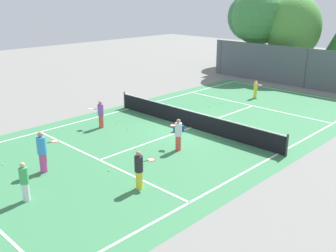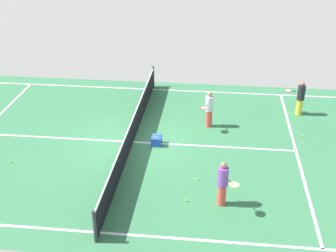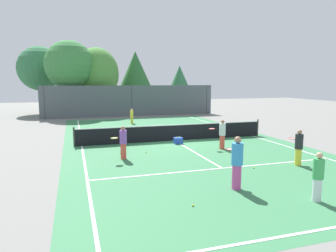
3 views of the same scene
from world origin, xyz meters
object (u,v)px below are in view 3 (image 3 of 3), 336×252
object	(u,v)px
player_0	(132,116)
player_2	(318,176)
tennis_ball_5	(161,125)
tennis_ball_6	(144,140)
ball_crate	(178,141)
tennis_ball_2	(120,153)
player_1	(237,162)
player_5	(299,147)
tennis_ball_0	(146,152)
tennis_ball_7	(254,168)
player_3	(222,134)
player_4	(123,142)
tennis_ball_1	(128,129)
tennis_ball_3	(129,131)
tennis_ball_4	(193,205)

from	to	relation	value
player_0	player_2	size ratio (longest dim) A/B	0.84
tennis_ball_5	tennis_ball_6	xyz separation A→B (m)	(-2.86, -5.99, 0.00)
tennis_ball_5	ball_crate	bearing A→B (deg)	-98.56
ball_crate	tennis_ball_5	xyz separation A→B (m)	(1.11, 7.38, -0.15)
tennis_ball_5	player_2	bearing A→B (deg)	-89.77
player_2	tennis_ball_2	world-z (taller)	player_2
player_1	tennis_ball_5	size ratio (longest dim) A/B	27.51
player_1	player_5	bearing A→B (deg)	24.39
player_1	tennis_ball_0	size ratio (longest dim) A/B	27.51
player_2	tennis_ball_6	world-z (taller)	player_2
player_2	tennis_ball_7	distance (m)	3.73
ball_crate	player_3	bearing A→B (deg)	-47.75
player_4	ball_crate	world-z (taller)	player_4
tennis_ball_2	tennis_ball_7	bearing A→B (deg)	-41.66
tennis_ball_0	tennis_ball_2	size ratio (longest dim) A/B	1.00
player_1	tennis_ball_7	xyz separation A→B (m)	(1.95, 1.96, -0.90)
tennis_ball_1	tennis_ball_2	xyz separation A→B (m)	(-1.78, -7.83, 0.00)
player_1	tennis_ball_6	world-z (taller)	player_1
player_0	player_1	size ratio (longest dim) A/B	0.71
player_0	tennis_ball_1	world-z (taller)	player_0
tennis_ball_2	player_5	bearing A→B (deg)	-32.57
player_5	ball_crate	bearing A→B (deg)	120.03
player_3	tennis_ball_7	xyz separation A→B (m)	(-0.48, -3.86, -0.79)
tennis_ball_3	player_0	bearing A→B (deg)	77.01
tennis_ball_1	tennis_ball_5	xyz separation A→B (m)	(2.93, 1.01, 0.00)
player_1	tennis_ball_6	size ratio (longest dim) A/B	27.51
ball_crate	tennis_ball_7	bearing A→B (deg)	-77.18
tennis_ball_1	tennis_ball_2	bearing A→B (deg)	-102.83
tennis_ball_1	tennis_ball_4	xyz separation A→B (m)	(-0.76, -15.13, 0.00)
tennis_ball_5	player_3	bearing A→B (deg)	-85.72
player_1	tennis_ball_5	xyz separation A→B (m)	(1.72, 15.18, -0.90)
player_0	player_5	xyz separation A→B (m)	(4.44, -15.32, 0.14)
player_2	tennis_ball_7	size ratio (longest dim) A/B	23.17
tennis_ball_2	tennis_ball_3	size ratio (longest dim) A/B	1.00
player_1	tennis_ball_1	distance (m)	14.25
player_5	tennis_ball_0	size ratio (longest dim) A/B	23.92
tennis_ball_0	tennis_ball_3	distance (m)	6.95
player_1	ball_crate	size ratio (longest dim) A/B	3.82
tennis_ball_6	tennis_ball_4	bearing A→B (deg)	-94.65
tennis_ball_2	tennis_ball_7	size ratio (longest dim) A/B	1.00
tennis_ball_2	tennis_ball_4	world-z (taller)	same
ball_crate	tennis_ball_3	bearing A→B (deg)	110.58
player_1	tennis_ball_3	distance (m)	13.10
tennis_ball_1	tennis_ball_3	distance (m)	1.18
tennis_ball_0	tennis_ball_2	world-z (taller)	same
tennis_ball_4	tennis_ball_3	bearing A→B (deg)	87.42
tennis_ball_0	tennis_ball_6	xyz separation A→B (m)	(0.58, 3.14, 0.00)
player_4	tennis_ball_6	size ratio (longest dim) A/B	23.76
player_5	tennis_ball_3	bearing A→B (deg)	115.81
player_5	tennis_ball_5	size ratio (longest dim) A/B	23.92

